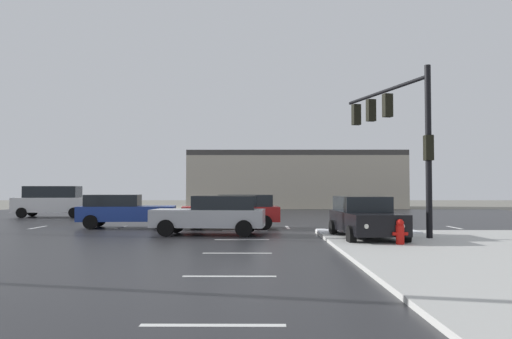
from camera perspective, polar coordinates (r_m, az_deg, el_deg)
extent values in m
plane|color=slate|center=(25.30, -1.10, -6.37)|extent=(120.00, 120.00, 0.00)
cube|color=#232326|center=(25.30, -1.10, -6.35)|extent=(44.00, 44.00, 0.02)
cube|color=white|center=(21.73, 12.01, -6.58)|extent=(4.00, 1.60, 0.06)
cube|color=silver|center=(7.48, -4.70, -16.53)|extent=(2.00, 0.15, 0.01)
cube|color=silver|center=(11.39, -2.90, -11.52)|extent=(2.00, 0.15, 0.01)
cube|color=silver|center=(15.35, -2.05, -9.07)|extent=(2.00, 0.15, 0.01)
cube|color=silver|center=(19.32, -1.55, -7.63)|extent=(2.00, 0.15, 0.01)
cube|color=silver|center=(23.30, -1.23, -6.68)|extent=(2.00, 0.15, 0.01)
cube|color=silver|center=(27.29, -1.00, -6.01)|extent=(2.00, 0.15, 0.01)
cube|color=silver|center=(31.28, -0.82, -5.51)|extent=(2.00, 0.15, 0.01)
cube|color=silver|center=(35.27, -0.69, -5.12)|extent=(2.00, 0.15, 0.01)
cube|color=silver|center=(39.27, -0.59, -4.81)|extent=(2.00, 0.15, 0.01)
cube|color=silver|center=(43.26, -0.50, -4.56)|extent=(2.00, 0.15, 0.01)
cube|color=silver|center=(27.43, -22.59, -5.83)|extent=(0.15, 2.00, 0.01)
cube|color=silver|center=(26.14, -14.44, -6.12)|extent=(0.15, 2.00, 0.01)
cube|color=silver|center=(25.42, -5.64, -6.29)|extent=(0.15, 2.00, 0.01)
cube|color=silver|center=(25.32, 3.45, -6.31)|extent=(0.15, 2.00, 0.01)
cube|color=silver|center=(25.85, 12.39, -6.18)|extent=(0.15, 2.00, 0.01)
cube|color=silver|center=(26.97, 20.78, -5.92)|extent=(0.15, 2.00, 0.01)
cube|color=silver|center=(21.49, 8.07, -7.05)|extent=(0.45, 7.00, 0.01)
cylinder|color=black|center=(19.64, 18.24, 1.92)|extent=(0.22, 0.22, 6.17)
cylinder|color=black|center=(22.58, 13.69, 8.23)|extent=(1.88, 5.97, 0.14)
cube|color=black|center=(22.21, 14.11, 6.77)|extent=(0.42, 0.37, 0.95)
sphere|color=red|center=(22.39, 13.89, 7.43)|extent=(0.20, 0.20, 0.20)
cube|color=black|center=(23.41, 12.39, 6.30)|extent=(0.42, 0.37, 0.95)
sphere|color=red|center=(23.59, 12.19, 6.93)|extent=(0.20, 0.20, 0.20)
cube|color=black|center=(24.63, 10.84, 5.87)|extent=(0.42, 0.37, 0.95)
sphere|color=red|center=(24.81, 10.67, 6.48)|extent=(0.20, 0.20, 0.20)
cube|color=black|center=(19.65, 18.23, 2.25)|extent=(0.28, 0.36, 0.90)
cylinder|color=red|center=(17.18, 15.39, -6.85)|extent=(0.26, 0.26, 0.60)
sphere|color=red|center=(17.15, 15.38, -5.62)|extent=(0.25, 0.25, 0.25)
cylinder|color=red|center=(17.13, 14.80, -6.77)|extent=(0.12, 0.11, 0.11)
cylinder|color=red|center=(17.23, 15.97, -6.74)|extent=(0.12, 0.11, 0.11)
cube|color=#BCB29E|center=(52.58, 4.23, -1.42)|extent=(20.67, 8.00, 5.00)
cube|color=#3F3D3A|center=(52.69, 4.22, 1.57)|extent=(20.67, 8.00, 0.50)
cube|color=white|center=(37.07, -21.22, -3.59)|extent=(4.94, 2.32, 0.95)
cube|color=black|center=(37.05, -21.20, -2.28)|extent=(3.49, 2.05, 0.75)
cylinder|color=black|center=(36.67, -24.12, -4.31)|extent=(0.68, 0.27, 0.66)
cylinder|color=black|center=(38.51, -23.13, -4.21)|extent=(0.68, 0.27, 0.66)
cylinder|color=black|center=(35.70, -19.18, -4.44)|extent=(0.68, 0.27, 0.66)
cylinder|color=black|center=(37.58, -18.41, -4.33)|extent=(0.68, 0.27, 0.66)
sphere|color=white|center=(37.24, -24.97, -3.53)|extent=(0.18, 0.18, 0.18)
sphere|color=white|center=(38.41, -24.31, -3.49)|extent=(0.18, 0.18, 0.18)
cube|color=black|center=(19.24, 11.89, -5.59)|extent=(2.04, 4.59, 0.70)
cube|color=black|center=(19.86, 11.38, -3.68)|extent=(1.79, 2.56, 0.55)
cylinder|color=black|center=(18.06, 15.92, -6.90)|extent=(0.25, 0.67, 0.66)
cylinder|color=black|center=(17.57, 10.30, -7.08)|extent=(0.25, 0.67, 0.66)
cylinder|color=black|center=(20.97, 13.23, -6.24)|extent=(0.25, 0.67, 0.66)
cylinder|color=black|center=(20.55, 8.37, -6.36)|extent=(0.25, 0.67, 0.66)
sphere|color=white|center=(17.29, 15.59, -5.96)|extent=(0.18, 0.18, 0.18)
sphere|color=white|center=(16.97, 11.88, -6.06)|extent=(0.18, 0.18, 0.18)
cube|color=#B21919|center=(24.72, -2.83, -4.84)|extent=(4.67, 2.28, 0.70)
cube|color=black|center=(24.75, -1.26, -3.39)|extent=(2.64, 1.91, 0.55)
cylinder|color=black|center=(23.81, -6.41, -5.78)|extent=(0.68, 0.29, 0.66)
cylinder|color=black|center=(25.61, -6.37, -5.52)|extent=(0.68, 0.29, 0.66)
cylinder|color=black|center=(23.98, 0.96, -5.77)|extent=(0.68, 0.29, 0.66)
cylinder|color=black|center=(25.76, 0.48, -5.51)|extent=(0.68, 0.29, 0.66)
sphere|color=white|center=(24.13, -7.99, -4.89)|extent=(0.18, 0.18, 0.18)
sphere|color=white|center=(25.28, -7.90, -4.77)|extent=(0.18, 0.18, 0.18)
cube|color=#B7BABF|center=(21.38, -5.18, -5.27)|extent=(4.62, 2.12, 0.70)
cube|color=black|center=(21.25, -3.38, -3.61)|extent=(2.59, 1.83, 0.55)
cylinder|color=black|center=(20.84, -9.78, -6.29)|extent=(0.67, 0.27, 0.66)
cylinder|color=black|center=(22.58, -8.65, -5.97)|extent=(0.67, 0.27, 0.66)
cylinder|color=black|center=(20.31, -1.33, -6.44)|extent=(0.67, 0.27, 0.66)
cylinder|color=black|center=(22.09, -0.85, -6.08)|extent=(0.67, 0.27, 0.66)
sphere|color=white|center=(21.30, -11.32, -5.25)|extent=(0.18, 0.18, 0.18)
sphere|color=white|center=(22.41, -10.51, -5.10)|extent=(0.18, 0.18, 0.18)
cube|color=navy|center=(25.92, -13.79, -4.66)|extent=(4.65, 2.20, 0.70)
cube|color=black|center=(26.01, -15.25, -3.26)|extent=(2.62, 1.88, 0.55)
cylinder|color=black|center=(26.64, -10.23, -5.37)|extent=(0.68, 0.28, 0.66)
cylinder|color=black|center=(24.85, -10.61, -5.60)|extent=(0.68, 0.28, 0.66)
cylinder|color=black|center=(27.09, -16.71, -5.26)|extent=(0.68, 0.28, 0.66)
cylinder|color=black|center=(25.34, -17.55, -5.47)|extent=(0.68, 0.28, 0.66)
sphere|color=white|center=(26.25, -8.83, -4.66)|extent=(0.18, 0.18, 0.18)
sphere|color=white|center=(25.10, -9.01, -4.78)|extent=(0.18, 0.18, 0.18)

